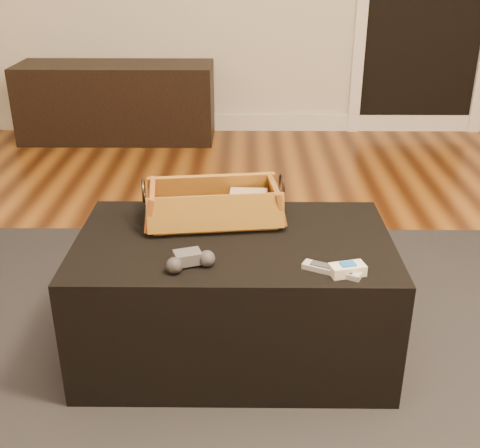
{
  "coord_description": "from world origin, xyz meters",
  "views": [
    {
      "loc": [
        0.05,
        -1.69,
        1.28
      ],
      "look_at": [
        0.03,
        -0.01,
        0.49
      ],
      "focal_mm": 45.0,
      "sensor_mm": 36.0,
      "label": 1
    }
  ],
  "objects_px": {
    "ottoman": "(234,295)",
    "silver_remote": "(332,270)",
    "media_cabinet": "(117,102)",
    "cream_gadget": "(347,269)",
    "game_controller": "(190,260)",
    "wicker_basket": "(214,206)",
    "tv_remote": "(208,216)"
  },
  "relations": [
    {
      "from": "ottoman",
      "to": "tv_remote",
      "type": "bearing_deg",
      "value": 128.44
    },
    {
      "from": "silver_remote",
      "to": "cream_gadget",
      "type": "bearing_deg",
      "value": -13.38
    },
    {
      "from": "media_cabinet",
      "to": "game_controller",
      "type": "relative_size",
      "value": 8.8
    },
    {
      "from": "wicker_basket",
      "to": "silver_remote",
      "type": "height_order",
      "value": "wicker_basket"
    },
    {
      "from": "media_cabinet",
      "to": "wicker_basket",
      "type": "height_order",
      "value": "wicker_basket"
    },
    {
      "from": "media_cabinet",
      "to": "silver_remote",
      "type": "relative_size",
      "value": 8.0
    },
    {
      "from": "media_cabinet",
      "to": "game_controller",
      "type": "height_order",
      "value": "media_cabinet"
    },
    {
      "from": "game_controller",
      "to": "silver_remote",
      "type": "bearing_deg",
      "value": -3.65
    },
    {
      "from": "tv_remote",
      "to": "cream_gadget",
      "type": "relative_size",
      "value": 2.24
    },
    {
      "from": "ottoman",
      "to": "tv_remote",
      "type": "xyz_separation_m",
      "value": [
        -0.09,
        0.11,
        0.24
      ]
    },
    {
      "from": "wicker_basket",
      "to": "cream_gadget",
      "type": "bearing_deg",
      "value": -42.3
    },
    {
      "from": "tv_remote",
      "to": "cream_gadget",
      "type": "xyz_separation_m",
      "value": [
        0.41,
        -0.34,
        -0.01
      ]
    },
    {
      "from": "media_cabinet",
      "to": "silver_remote",
      "type": "bearing_deg",
      "value": -66.9
    },
    {
      "from": "ottoman",
      "to": "tv_remote",
      "type": "height_order",
      "value": "tv_remote"
    },
    {
      "from": "cream_gadget",
      "to": "ottoman",
      "type": "bearing_deg",
      "value": 145.23
    },
    {
      "from": "tv_remote",
      "to": "silver_remote",
      "type": "height_order",
      "value": "tv_remote"
    },
    {
      "from": "game_controller",
      "to": "ottoman",
      "type": "bearing_deg",
      "value": 57.01
    },
    {
      "from": "media_cabinet",
      "to": "ottoman",
      "type": "bearing_deg",
      "value": -70.69
    },
    {
      "from": "silver_remote",
      "to": "tv_remote",
      "type": "bearing_deg",
      "value": 138.59
    },
    {
      "from": "ottoman",
      "to": "cream_gadget",
      "type": "distance_m",
      "value": 0.45
    },
    {
      "from": "tv_remote",
      "to": "game_controller",
      "type": "xyz_separation_m",
      "value": [
        -0.03,
        -0.3,
        -0.0
      ]
    },
    {
      "from": "tv_remote",
      "to": "cream_gadget",
      "type": "bearing_deg",
      "value": -52.28
    },
    {
      "from": "media_cabinet",
      "to": "game_controller",
      "type": "xyz_separation_m",
      "value": [
        0.75,
        -2.69,
        0.19
      ]
    },
    {
      "from": "wicker_basket",
      "to": "game_controller",
      "type": "distance_m",
      "value": 0.33
    },
    {
      "from": "tv_remote",
      "to": "wicker_basket",
      "type": "bearing_deg",
      "value": 30.87
    },
    {
      "from": "wicker_basket",
      "to": "cream_gadget",
      "type": "height_order",
      "value": "wicker_basket"
    },
    {
      "from": "wicker_basket",
      "to": "silver_remote",
      "type": "xyz_separation_m",
      "value": [
        0.35,
        -0.35,
        -0.04
      ]
    },
    {
      "from": "wicker_basket",
      "to": "game_controller",
      "type": "bearing_deg",
      "value": -99.59
    },
    {
      "from": "ottoman",
      "to": "silver_remote",
      "type": "xyz_separation_m",
      "value": [
        0.28,
        -0.21,
        0.22
      ]
    },
    {
      "from": "media_cabinet",
      "to": "game_controller",
      "type": "distance_m",
      "value": 2.8
    },
    {
      "from": "ottoman",
      "to": "game_controller",
      "type": "bearing_deg",
      "value": -122.99
    },
    {
      "from": "tv_remote",
      "to": "wicker_basket",
      "type": "distance_m",
      "value": 0.04
    }
  ]
}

